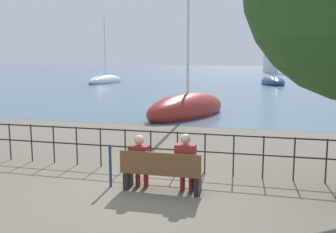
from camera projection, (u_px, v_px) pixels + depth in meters
ground_plane at (162, 191)px, 8.16m from camera, size 1000.00×1000.00×0.00m
harbor_water at (261, 69)px, 159.69m from camera, size 600.00×300.00×0.01m
park_bench at (161, 172)px, 8.04m from camera, size 1.77×0.45×0.90m
seated_person_left at (140, 159)px, 8.21m from camera, size 0.43×0.35×1.21m
seated_person_right at (186, 160)px, 7.94m from camera, size 0.43×0.35×1.29m
promenade_railing at (177, 146)px, 9.44m from camera, size 15.52×0.04×1.05m
closed_umbrella at (110, 163)px, 8.33m from camera, size 0.09×0.09×0.99m
sailboat_1 at (106, 81)px, 50.76m from camera, size 2.47×9.07×9.11m
sailboat_2 at (188, 109)px, 19.60m from camera, size 4.28×7.00×9.90m
sailboat_3 at (273, 82)px, 47.06m from camera, size 3.82×7.26×8.40m
harbor_lighthouse at (272, 28)px, 106.44m from camera, size 4.26×4.26×26.62m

